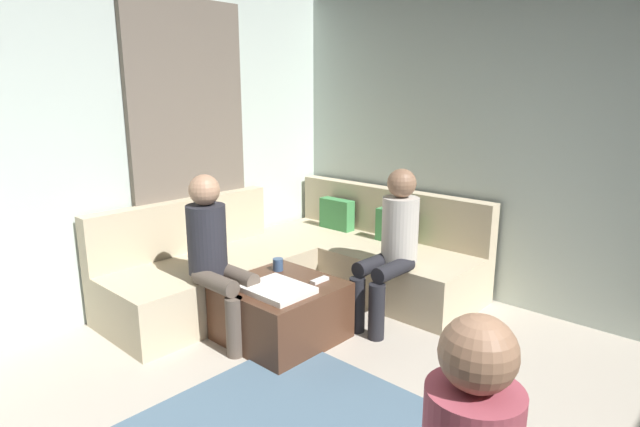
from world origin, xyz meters
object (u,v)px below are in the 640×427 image
person_on_couch_side (216,252)px  person_on_couch_back (392,241)px  sectional_couch (302,263)px  ottoman (281,311)px  game_remote (320,280)px  coffee_mug (278,265)px

person_on_couch_side → person_on_couch_back: bearing=144.2°
sectional_couch → person_on_couch_back: bearing=3.4°
ottoman → person_on_couch_back: (0.43, 0.76, 0.45)m
sectional_couch → ottoman: 0.87m
sectional_couch → ottoman: (0.49, -0.71, -0.07)m
ottoman → person_on_couch_side: size_ratio=0.63×
ottoman → person_on_couch_back: 0.98m
sectional_couch → ottoman: sectional_couch is taller
game_remote → person_on_couch_side: (-0.52, -0.52, 0.23)m
game_remote → person_on_couch_back: person_on_couch_back is taller
sectional_couch → coffee_mug: sectional_couch is taller
sectional_couch → coffee_mug: bearing=-62.9°
ottoman → person_on_couch_side: person_on_couch_side is taller
game_remote → person_on_couch_side: 0.77m
coffee_mug → game_remote: 0.40m
ottoman → person_on_couch_side: 0.64m
person_on_couch_back → person_on_couch_side: bearing=54.2°
coffee_mug → person_on_couch_side: 0.53m
ottoman → coffee_mug: size_ratio=8.00×
person_on_couch_side → sectional_couch: bearing=-171.7°
coffee_mug → person_on_couch_side: size_ratio=0.08×
sectional_couch → person_on_couch_back: size_ratio=2.12×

